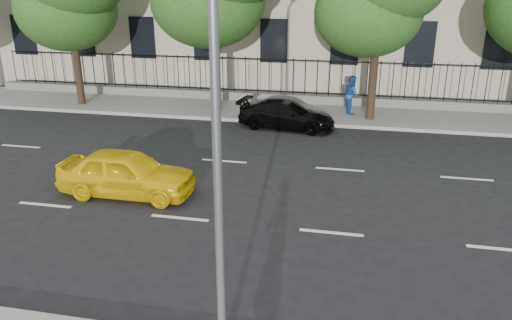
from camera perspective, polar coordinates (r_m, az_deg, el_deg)
The scene contains 8 objects.
ground at distance 11.51m, azimuth -13.01°, elevation -11.96°, with size 120.00×120.00×0.00m, color black.
far_sidewalk at distance 23.95m, azimuth 0.75°, elevation 5.70°, with size 60.00×4.00×0.15m, color gray.
lane_markings at distance 15.44m, azimuth -5.84°, elevation -2.92°, with size 49.60×4.62×0.01m, color silver, non-canonical shape.
iron_fence at distance 25.44m, azimuth 1.50°, elevation 7.87°, with size 30.00×0.50×2.20m.
street_light at distance 7.32m, azimuth -3.61°, elevation 13.30°, with size 0.25×3.32×8.05m.
yellow_taxi at distance 14.99m, azimuth -14.55°, elevation -1.44°, with size 1.60×3.98×1.36m, color yellow.
black_sedan at distance 21.19m, azimuth 3.51°, elevation 5.21°, with size 1.67×4.10×1.19m, color black.
pedestrian_far at distance 23.31m, azimuth 10.88°, elevation 7.34°, with size 0.85×0.66×1.75m, color navy.
Camera 1 is at (4.42, -8.78, 6.00)m, focal length 35.00 mm.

